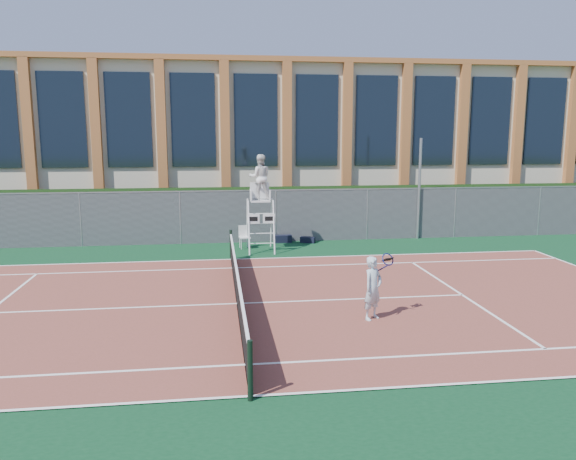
{
  "coord_description": "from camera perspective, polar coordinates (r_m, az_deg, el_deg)",
  "views": [
    {
      "loc": [
        -0.52,
        -14.68,
        4.57
      ],
      "look_at": [
        1.77,
        3.0,
        1.5
      ],
      "focal_mm": 35.0,
      "sensor_mm": 36.0,
      "label": 1
    }
  ],
  "objects": [
    {
      "name": "umpire_chair",
      "position": [
        21.87,
        -2.87,
        5.11
      ],
      "size": [
        1.07,
        1.65,
        3.83
      ],
      "color": "white",
      "rests_on": "ground"
    },
    {
      "name": "fence",
      "position": [
        23.74,
        -6.06,
        1.3
      ],
      "size": [
        40.0,
        0.06,
        2.2
      ],
      "primitive_type": null,
      "color": "#595E60",
      "rests_on": "ground"
    },
    {
      "name": "sports_bag_near",
      "position": [
        23.81,
        -0.54,
        -0.9
      ],
      "size": [
        0.76,
        0.34,
        0.32
      ],
      "primitive_type": "cube",
      "rotation": [
        0.0,
        0.0,
        0.06
      ],
      "color": "black",
      "rests_on": "apron"
    },
    {
      "name": "ground",
      "position": [
        15.39,
        -5.16,
        -7.56
      ],
      "size": [
        120.0,
        120.0,
        0.0
      ],
      "primitive_type": "plane",
      "color": "#233814"
    },
    {
      "name": "tennis_court",
      "position": [
        15.38,
        -5.16,
        -7.49
      ],
      "size": [
        23.77,
        10.97,
        0.02
      ],
      "primitive_type": "cube",
      "color": "brown",
      "rests_on": "apron"
    },
    {
      "name": "hedge",
      "position": [
        24.93,
        -6.13,
        1.7
      ],
      "size": [
        40.0,
        1.4,
        2.2
      ],
      "primitive_type": "cube",
      "color": "black",
      "rests_on": "ground"
    },
    {
      "name": "tennis_player",
      "position": [
        14.02,
        8.64,
        -5.83
      ],
      "size": [
        0.96,
        0.75,
        1.61
      ],
      "color": "silver",
      "rests_on": "tennis_court"
    },
    {
      "name": "steel_pole",
      "position": [
        25.09,
        13.18,
        4.06
      ],
      "size": [
        0.12,
        0.12,
        4.39
      ],
      "primitive_type": "cylinder",
      "color": "#9EA0A5",
      "rests_on": "ground"
    },
    {
      "name": "tennis_net",
      "position": [
        15.23,
        -5.19,
        -5.63
      ],
      "size": [
        0.1,
        11.3,
        1.1
      ],
      "color": "black",
      "rests_on": "ground"
    },
    {
      "name": "sports_bag_far",
      "position": [
        23.78,
        2.01,
        -1.01
      ],
      "size": [
        0.67,
        0.5,
        0.25
      ],
      "primitive_type": "cube",
      "rotation": [
        0.0,
        0.0,
        -0.43
      ],
      "color": "black",
      "rests_on": "apron"
    },
    {
      "name": "apron",
      "position": [
        16.34,
        -5.3,
        -6.5
      ],
      "size": [
        36.0,
        20.0,
        0.01
      ],
      "primitive_type": "cube",
      "color": "#0C351A",
      "rests_on": "ground"
    },
    {
      "name": "building",
      "position": [
        32.64,
        -6.56,
        8.94
      ],
      "size": [
        45.0,
        10.6,
        8.22
      ],
      "color": "beige",
      "rests_on": "ground"
    },
    {
      "name": "plastic_chair",
      "position": [
        22.67,
        -4.46,
        -0.5
      ],
      "size": [
        0.47,
        0.47,
        0.91
      ],
      "color": "silver",
      "rests_on": "apron"
    }
  ]
}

